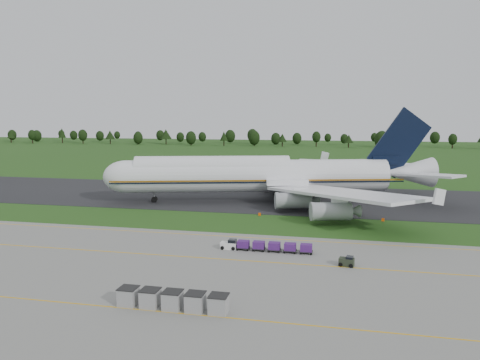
% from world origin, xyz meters
% --- Properties ---
extents(ground, '(600.00, 600.00, 0.00)m').
position_xyz_m(ground, '(0.00, 0.00, 0.00)').
color(ground, '#204615').
rests_on(ground, ground).
extents(apron, '(300.00, 52.00, 0.06)m').
position_xyz_m(apron, '(0.00, -34.00, 0.03)').
color(apron, slate).
rests_on(apron, ground).
extents(taxiway, '(300.00, 40.00, 0.08)m').
position_xyz_m(taxiway, '(0.00, 28.00, 0.04)').
color(taxiway, black).
rests_on(taxiway, ground).
extents(apron_markings, '(300.00, 30.20, 0.01)m').
position_xyz_m(apron_markings, '(0.00, -26.98, 0.06)').
color(apron_markings, '#E3A70D').
rests_on(apron_markings, apron).
extents(tree_line, '(530.34, 22.40, 11.47)m').
position_xyz_m(tree_line, '(20.06, 220.16, 6.05)').
color(tree_line, black).
rests_on(tree_line, ground).
extents(aircraft, '(76.27, 71.77, 21.45)m').
position_xyz_m(aircraft, '(-0.20, 22.67, 6.13)').
color(aircraft, white).
rests_on(aircraft, ground).
extents(baggage_train, '(13.37, 1.42, 1.36)m').
position_xyz_m(baggage_train, '(6.51, -16.98, 0.79)').
color(baggage_train, white).
rests_on(baggage_train, apron).
extents(utility_cart, '(2.08, 1.47, 1.05)m').
position_xyz_m(utility_cart, '(18.01, -21.41, 0.57)').
color(utility_cart, '#272F21').
rests_on(utility_cart, apron).
extents(uld_row, '(11.49, 1.89, 1.87)m').
position_xyz_m(uld_row, '(0.72, -39.13, 1.00)').
color(uld_row, gray).
rests_on(uld_row, apron).
extents(edge_markers, '(23.72, 0.30, 0.60)m').
position_xyz_m(edge_markers, '(13.27, 6.84, 0.27)').
color(edge_markers, '#F65307').
rests_on(edge_markers, ground).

